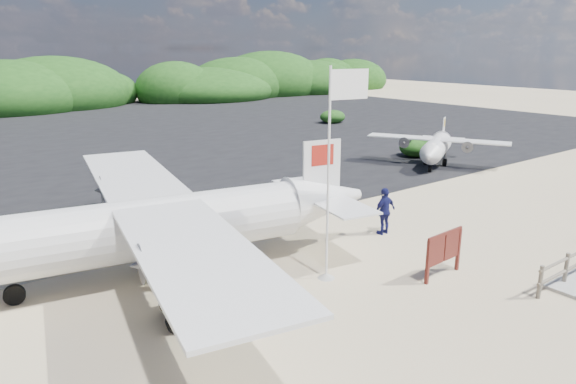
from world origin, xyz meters
The scene contains 11 objects.
ground centered at (0.00, 0.00, 0.00)m, with size 160.00×160.00×0.00m, color beige.
asphalt_apron centered at (0.00, 30.00, 0.00)m, with size 90.00×50.00×0.04m, color #B2B2B2, non-canonical shape.
lagoon centered at (-9.00, 1.50, 0.00)m, with size 9.00×7.00×0.40m, color #B2B2B2, non-canonical shape.
vegetation_band centered at (0.00, 55.00, 0.00)m, with size 124.00×8.00×4.40m, color #B2B2B2, non-canonical shape.
baggage_cart centered at (-4.82, -0.25, 0.00)m, with size 2.79×1.60×1.40m, color #0B3FAF, non-canonical shape.
flagpole centered at (-0.91, -0.38, 0.00)m, with size 1.27×0.53×6.37m, color white, non-canonical shape.
signboard centered at (2.02, -2.46, 0.00)m, with size 1.82×0.17×1.50m, color maroon, non-canonical shape.
crew_a centered at (-1.60, 5.34, 0.84)m, with size 0.62×0.40×1.69m, color #161954.
crew_b centered at (0.46, 3.64, 0.81)m, with size 0.79×0.61×1.62m, color #161954.
crew_c centered at (3.42, 1.27, 0.91)m, with size 1.06×0.44×1.81m, color #161954.
aircraft_large centered at (12.17, 27.70, 0.00)m, with size 16.27×16.27×4.88m, color #B2B2B2, non-canonical shape.
Camera 1 is at (-10.57, -11.25, 6.82)m, focal length 32.00 mm.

